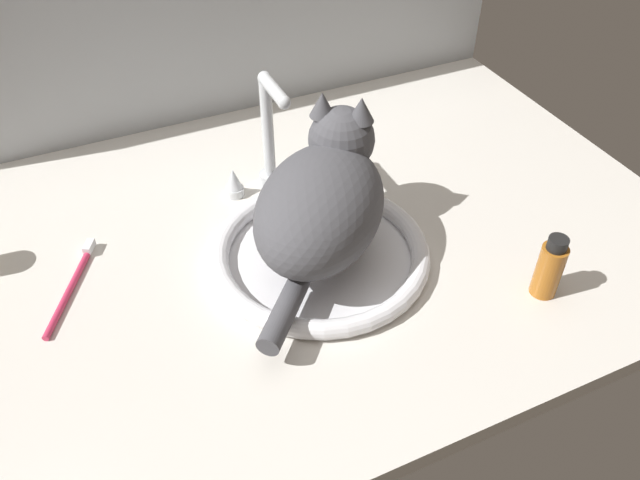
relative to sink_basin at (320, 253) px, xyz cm
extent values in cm
cube|color=silver|center=(0.56, 6.29, -2.79)|extent=(121.44, 82.88, 3.00)
cube|color=#B2B7BC|center=(0.56, 48.92, 18.06)|extent=(121.44, 2.40, 44.71)
torus|color=white|center=(0.00, 0.00, 0.16)|extent=(33.70, 33.70, 2.90)
cylinder|color=white|center=(0.00, 0.00, -0.99)|extent=(29.35, 29.35, 0.60)
cylinder|color=silver|center=(0.00, 20.83, 0.03)|extent=(4.00, 4.00, 2.64)
cylinder|color=silver|center=(0.00, 20.83, 10.42)|extent=(2.00, 2.00, 18.15)
sphere|color=silver|center=(0.00, 20.83, 19.50)|extent=(2.20, 2.20, 2.20)
cylinder|color=silver|center=(0.00, 16.76, 19.50)|extent=(2.00, 8.15, 2.00)
sphere|color=silver|center=(0.00, 12.68, 19.50)|extent=(2.10, 2.10, 2.10)
cylinder|color=silver|center=(-6.71, 20.83, -0.49)|extent=(3.20, 3.20, 1.60)
cone|color=silver|center=(-6.71, 20.83, 2.24)|extent=(2.88, 2.88, 3.86)
cylinder|color=silver|center=(6.71, 20.83, -0.49)|extent=(3.20, 3.20, 1.60)
cone|color=silver|center=(6.71, 20.83, 2.24)|extent=(2.88, 2.88, 3.86)
ellipsoid|color=#4C4C51|center=(0.00, 0.00, 8.92)|extent=(31.23, 31.86, 14.64)
sphere|color=#4C4C51|center=(7.18, 7.94, 13.94)|extent=(10.19, 10.19, 10.19)
cone|color=#4C4C51|center=(4.92, 9.99, 19.42)|extent=(3.87, 3.87, 3.82)
cone|color=#4C4C51|center=(9.45, 5.89, 19.42)|extent=(3.87, 3.87, 3.82)
ellipsoid|color=silver|center=(9.75, 10.78, 12.92)|extent=(5.22, 5.14, 3.26)
ellipsoid|color=silver|center=(6.29, 6.95, 8.19)|extent=(12.33, 12.16, 8.05)
cylinder|color=#4C4C51|center=(-10.49, -11.60, 3.21)|extent=(10.79, 11.45, 3.20)
cylinder|color=#B2661E|center=(26.81, -19.75, 2.99)|extent=(3.79, 3.79, 8.56)
cylinder|color=black|center=(26.81, -19.75, 8.17)|extent=(2.84, 2.84, 1.80)
cylinder|color=#D83359|center=(-36.63, 8.06, -0.79)|extent=(8.80, 15.10, 1.00)
cube|color=white|center=(-32.05, 16.52, -0.19)|extent=(2.29, 2.86, 1.20)
camera|label=1|loc=(-29.61, -64.95, 66.78)|focal=35.78mm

